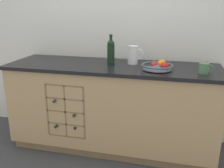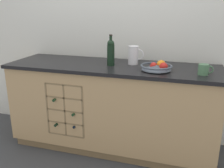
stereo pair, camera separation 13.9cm
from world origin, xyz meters
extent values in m
plane|color=#383A3F|center=(0.00, 0.00, 0.00)|extent=(14.00, 14.00, 0.00)
cube|color=silver|center=(0.00, 0.39, 1.27)|extent=(4.55, 0.06, 2.55)
cube|color=olive|center=(0.00, 0.00, 0.04)|extent=(2.09, 0.58, 0.09)
cube|color=tan|center=(0.00, 0.00, 0.49)|extent=(2.15, 0.64, 0.81)
cube|color=black|center=(0.00, 0.00, 0.92)|extent=(2.19, 0.68, 0.03)
cube|color=olive|center=(-0.40, -0.22, 0.50)|extent=(0.40, 0.01, 0.55)
cube|color=olive|center=(-0.60, -0.27, 0.50)|extent=(0.02, 0.10, 0.55)
cube|color=olive|center=(-0.20, -0.27, 0.50)|extent=(0.02, 0.10, 0.55)
cube|color=olive|center=(-0.40, -0.27, 0.23)|extent=(0.40, 0.10, 0.02)
cube|color=olive|center=(-0.40, -0.27, 0.37)|extent=(0.40, 0.10, 0.02)
cube|color=olive|center=(-0.40, -0.27, 0.50)|extent=(0.40, 0.10, 0.02)
cube|color=olive|center=(-0.40, -0.27, 0.64)|extent=(0.40, 0.10, 0.02)
cube|color=olive|center=(-0.40, -0.27, 0.78)|extent=(0.40, 0.10, 0.02)
cube|color=olive|center=(-0.40, -0.27, 0.50)|extent=(0.02, 0.10, 0.55)
cylinder|color=black|center=(-0.50, -0.18, 0.34)|extent=(0.07, 0.20, 0.07)
cylinder|color=black|center=(-0.50, -0.32, 0.34)|extent=(0.03, 0.09, 0.03)
cylinder|color=black|center=(-0.30, -0.16, 0.34)|extent=(0.07, 0.20, 0.07)
cylinder|color=black|center=(-0.30, -0.30, 0.34)|extent=(0.03, 0.08, 0.03)
cylinder|color=#19381E|center=(-0.30, -0.16, 0.48)|extent=(0.07, 0.21, 0.07)
cylinder|color=#19381E|center=(-0.30, -0.30, 0.48)|extent=(0.03, 0.09, 0.03)
cylinder|color=#19381E|center=(-0.50, -0.19, 0.62)|extent=(0.07, 0.19, 0.07)
cylinder|color=#19381E|center=(-0.50, -0.32, 0.62)|extent=(0.03, 0.08, 0.03)
cylinder|color=#4C5666|center=(0.47, -0.11, 0.94)|extent=(0.13, 0.13, 0.01)
cone|color=#4C5666|center=(0.47, -0.11, 0.97)|extent=(0.27, 0.27, 0.05)
torus|color=#4C5666|center=(0.47, -0.11, 0.98)|extent=(0.30, 0.30, 0.02)
sphere|color=red|center=(0.44, -0.10, 0.98)|extent=(0.07, 0.07, 0.07)
sphere|color=red|center=(0.53, -0.12, 0.98)|extent=(0.08, 0.08, 0.08)
sphere|color=orange|center=(0.50, -0.05, 0.98)|extent=(0.08, 0.08, 0.08)
cylinder|color=white|center=(0.20, 0.10, 1.03)|extent=(0.10, 0.10, 0.19)
torus|color=white|center=(0.20, 0.10, 1.12)|extent=(0.11, 0.11, 0.01)
torus|color=white|center=(0.25, 0.10, 1.04)|extent=(0.11, 0.01, 0.11)
cylinder|color=#4C7A56|center=(0.88, -0.13, 0.98)|extent=(0.09, 0.09, 0.09)
torus|color=#4C7A56|center=(0.93, -0.13, 0.98)|extent=(0.07, 0.01, 0.07)
cylinder|color=black|center=(-0.01, -0.02, 1.04)|extent=(0.08, 0.08, 0.21)
sphere|color=black|center=(-0.01, -0.02, 1.16)|extent=(0.07, 0.07, 0.07)
cylinder|color=black|center=(-0.01, -0.02, 1.19)|extent=(0.03, 0.03, 0.09)
cylinder|color=black|center=(-0.01, -0.02, 1.24)|extent=(0.03, 0.03, 0.01)
camera|label=1|loc=(0.60, -2.44, 1.51)|focal=40.00mm
camera|label=2|loc=(0.73, -2.40, 1.51)|focal=40.00mm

